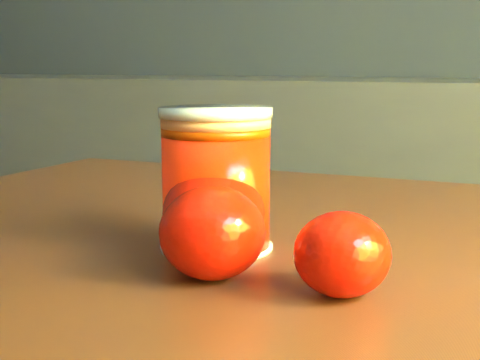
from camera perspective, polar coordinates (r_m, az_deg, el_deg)
The scene contains 5 objects.
kitchen_counter at distance 1.94m, azimuth 0.30°, elevation -4.69°, with size 3.15×0.60×0.90m, color #525156.
juice_glass at distance 0.51m, azimuth -2.05°, elevation 0.00°, with size 0.09×0.09×0.11m.
orange_front at distance 0.49m, azimuth -2.26°, elevation -2.86°, with size 0.08×0.08×0.07m, color #F11704.
orange_back at distance 0.41m, azimuth 8.70°, elevation -6.28°, with size 0.06×0.06×0.05m, color #F11704.
orange_extra at distance 0.44m, azimuth -2.39°, elevation -4.51°, with size 0.07×0.07×0.06m, color #F11704.
Camera 1 is at (0.89, -0.21, 0.93)m, focal length 50.00 mm.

